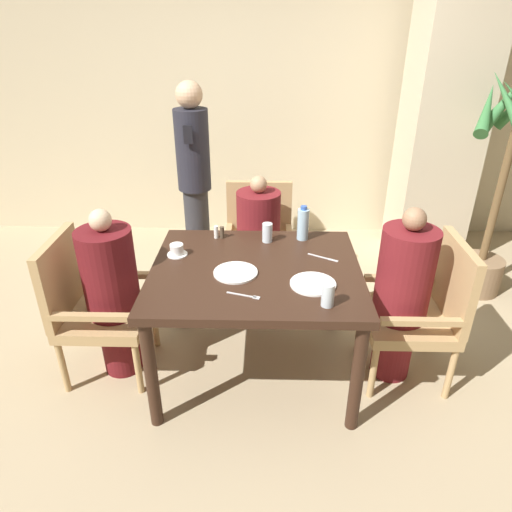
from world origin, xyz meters
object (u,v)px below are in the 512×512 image
object	(u,v)px
water_bottle	(303,224)
glass_tall_mid	(267,233)
diner_in_far_chair	(258,242)
diner_in_left_chair	(113,293)
chair_right_side	(423,308)
standing_host	(194,176)
plate_main_left	(313,284)
plate_main_right	(236,272)
chair_far_side	(259,240)
diner_in_right_chair	(401,295)
glass_tall_near	(328,295)
potted_palm	(498,199)
teacup_with_saucer	(177,250)
chair_left_side	(91,303)

from	to	relation	value
water_bottle	glass_tall_mid	xyz separation A→B (m)	(-0.23, -0.04, -0.04)
diner_in_far_chair	water_bottle	xyz separation A→B (m)	(0.29, -0.37, 0.31)
diner_in_left_chair	chair_right_side	xyz separation A→B (m)	(1.86, 0.00, -0.07)
standing_host	plate_main_left	size ratio (longest dim) A/B	6.47
plate_main_right	standing_host	bearing A→B (deg)	107.03
chair_far_side	diner_in_right_chair	world-z (taller)	diner_in_right_chair
water_bottle	glass_tall_near	world-z (taller)	water_bottle
standing_host	chair_right_side	bearing A→B (deg)	-40.91
potted_palm	plate_main_right	bearing A→B (deg)	-150.54
diner_in_far_chair	water_bottle	bearing A→B (deg)	-51.90
chair_far_side	plate_main_right	xyz separation A→B (m)	(-0.11, -0.99, 0.27)
diner_in_right_chair	teacup_with_saucer	world-z (taller)	diner_in_right_chair
plate_main_right	water_bottle	size ratio (longest dim) A/B	1.10
plate_main_right	water_bottle	bearing A→B (deg)	48.99
diner_in_left_chair	plate_main_left	distance (m)	1.20
diner_in_far_chair	plate_main_left	xyz separation A→B (m)	(0.31, -0.95, 0.21)
teacup_with_saucer	glass_tall_mid	size ratio (longest dim) A/B	1.00
teacup_with_saucer	diner_in_far_chair	bearing A→B (deg)	52.35
teacup_with_saucer	glass_tall_mid	bearing A→B (deg)	20.56
standing_host	glass_tall_mid	bearing A→B (deg)	-58.35
chair_left_side	chair_right_side	size ratio (longest dim) A/B	1.00
diner_in_right_chair	chair_right_side	bearing A→B (deg)	0.00
standing_host	diner_in_far_chair	bearing A→B (deg)	-46.24
plate_main_left	diner_in_left_chair	bearing A→B (deg)	171.24
chair_far_side	plate_main_left	bearing A→B (deg)	-74.08
plate_main_right	diner_in_far_chair	bearing A→B (deg)	82.39
chair_left_side	diner_in_left_chair	world-z (taller)	diner_in_left_chair
water_bottle	plate_main_left	bearing A→B (deg)	-88.05
diner_in_far_chair	plate_main_left	size ratio (longest dim) A/B	4.22
plate_main_right	chair_right_side	bearing A→B (deg)	3.48
chair_far_side	diner_in_far_chair	world-z (taller)	diner_in_far_chair
diner_in_right_chair	teacup_with_saucer	size ratio (longest dim) A/B	9.05
potted_palm	teacup_with_saucer	world-z (taller)	potted_palm
chair_far_side	water_bottle	xyz separation A→B (m)	(0.29, -0.52, 0.37)
standing_host	potted_palm	world-z (taller)	potted_palm
water_bottle	diner_in_left_chair	bearing A→B (deg)	-160.93
chair_far_side	glass_tall_near	xyz separation A→B (m)	(0.37, -1.30, 0.32)
diner_in_far_chair	chair_right_side	world-z (taller)	diner_in_far_chair
chair_far_side	glass_tall_mid	distance (m)	0.65
diner_in_right_chair	standing_host	size ratio (longest dim) A/B	0.70
glass_tall_near	chair_far_side	bearing A→B (deg)	105.82
diner_in_right_chair	standing_host	world-z (taller)	standing_host
teacup_with_saucer	water_bottle	xyz separation A→B (m)	(0.78, 0.25, 0.07)
diner_in_far_chair	potted_palm	xyz separation A→B (m)	(1.82, 0.25, 0.26)
teacup_with_saucer	chair_right_side	bearing A→B (deg)	-5.73
chair_far_side	glass_tall_near	distance (m)	1.39
potted_palm	teacup_with_saucer	size ratio (longest dim) A/B	14.10
diner_in_right_chair	glass_tall_mid	size ratio (longest dim) A/B	9.08
diner_in_far_chair	standing_host	bearing A→B (deg)	133.76
diner_in_far_chair	glass_tall_near	distance (m)	1.24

